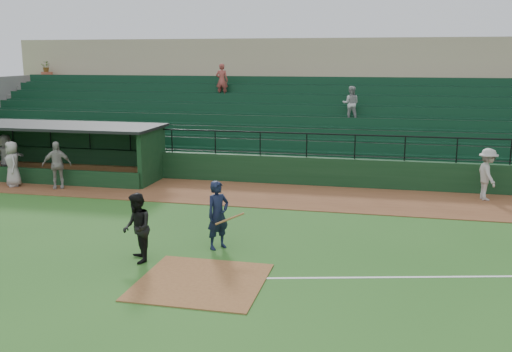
# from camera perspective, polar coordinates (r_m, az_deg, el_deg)

# --- Properties ---
(ground) EXTENTS (90.00, 90.00, 0.00)m
(ground) POSITION_cam_1_polar(r_m,az_deg,el_deg) (14.97, -4.30, -9.11)
(ground) COLOR #26571C
(ground) RESTS_ON ground
(warning_track) EXTENTS (40.00, 4.00, 0.03)m
(warning_track) POSITION_cam_1_polar(r_m,az_deg,el_deg) (22.40, 1.70, -1.93)
(warning_track) COLOR brown
(warning_track) RESTS_ON ground
(home_plate_dirt) EXTENTS (3.00, 3.00, 0.03)m
(home_plate_dirt) POSITION_cam_1_polar(r_m,az_deg,el_deg) (14.08, -5.51, -10.46)
(home_plate_dirt) COLOR brown
(home_plate_dirt) RESTS_ON ground
(stadium_structure) EXTENTS (38.00, 13.08, 6.40)m
(stadium_structure) POSITION_cam_1_polar(r_m,az_deg,el_deg) (30.25, 4.84, 6.02)
(stadium_structure) COLOR black
(stadium_structure) RESTS_ON ground
(dugout) EXTENTS (8.90, 3.20, 2.42)m
(dugout) POSITION_cam_1_polar(r_m,az_deg,el_deg) (27.11, -18.29, 2.73)
(dugout) COLOR black
(dugout) RESTS_ON ground
(batter_at_plate) EXTENTS (1.20, 0.85, 1.95)m
(batter_at_plate) POSITION_cam_1_polar(r_m,az_deg,el_deg) (16.11, -3.82, -3.91)
(batter_at_plate) COLOR black
(batter_at_plate) RESTS_ON ground
(umpire) EXTENTS (1.07, 1.14, 1.86)m
(umpire) POSITION_cam_1_polar(r_m,az_deg,el_deg) (15.37, -11.81, -5.11)
(umpire) COLOR black
(umpire) RESTS_ON ground
(runner) EXTENTS (0.95, 1.39, 1.97)m
(runner) POSITION_cam_1_polar(r_m,az_deg,el_deg) (23.12, 22.11, 0.16)
(runner) COLOR #A19B97
(runner) RESTS_ON warning_track
(dugout_player_a) EXTENTS (1.23, 0.94, 1.95)m
(dugout_player_a) POSITION_cam_1_polar(r_m,az_deg,el_deg) (24.72, -19.30, 1.05)
(dugout_player_a) COLOR #A09B95
(dugout_player_a) RESTS_ON warning_track
(dugout_player_b) EXTENTS (1.08, 1.07, 1.89)m
(dugout_player_b) POSITION_cam_1_polar(r_m,az_deg,el_deg) (25.80, -23.15, 1.12)
(dugout_player_b) COLOR #9F9A95
(dugout_player_b) RESTS_ON warning_track
(dugout_player_c) EXTENTS (1.90, 1.13, 1.95)m
(dugout_player_c) POSITION_cam_1_polar(r_m,az_deg,el_deg) (27.72, -23.68, 1.83)
(dugout_player_c) COLOR #A29D98
(dugout_player_c) RESTS_ON warning_track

